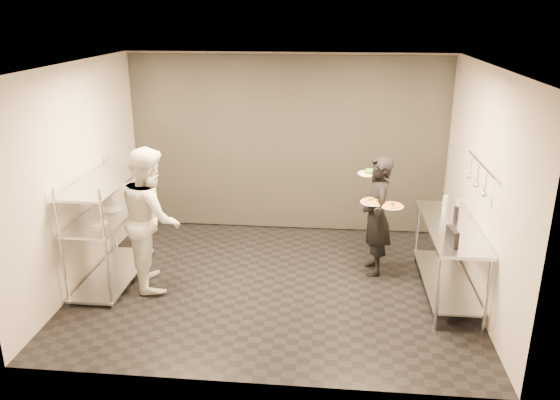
# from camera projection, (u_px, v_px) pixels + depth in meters

# --- Properties ---
(room_shell) EXTENTS (5.00, 4.00, 2.80)m
(room_shell) POSITION_uv_depth(u_px,v_px,m) (282.00, 158.00, 7.77)
(room_shell) COLOR black
(room_shell) RESTS_ON ground
(pass_rack) EXTENTS (0.60, 1.60, 1.50)m
(pass_rack) POSITION_uv_depth(u_px,v_px,m) (109.00, 224.00, 7.07)
(pass_rack) COLOR #BABDC1
(pass_rack) RESTS_ON ground
(prep_counter) EXTENTS (0.60, 1.80, 0.92)m
(prep_counter) POSITION_uv_depth(u_px,v_px,m) (449.00, 248.00, 6.72)
(prep_counter) COLOR #BABDC1
(prep_counter) RESTS_ON ground
(utensil_rail) EXTENTS (0.07, 1.20, 0.31)m
(utensil_rail) POSITION_uv_depth(u_px,v_px,m) (479.00, 177.00, 6.39)
(utensil_rail) COLOR #BABDC1
(utensil_rail) RESTS_ON room_shell
(waiter) EXTENTS (0.43, 0.62, 1.62)m
(waiter) POSITION_uv_depth(u_px,v_px,m) (377.00, 216.00, 7.23)
(waiter) COLOR black
(waiter) RESTS_ON ground
(chef) EXTENTS (0.97, 1.08, 1.82)m
(chef) POSITION_uv_depth(u_px,v_px,m) (151.00, 218.00, 6.90)
(chef) COLOR silver
(chef) RESTS_ON ground
(pizza_plate_near) EXTENTS (0.31, 0.31, 0.05)m
(pizza_plate_near) POSITION_uv_depth(u_px,v_px,m) (373.00, 201.00, 7.00)
(pizza_plate_near) COLOR white
(pizza_plate_near) RESTS_ON waiter
(pizza_plate_far) EXTENTS (0.30, 0.30, 0.05)m
(pizza_plate_far) POSITION_uv_depth(u_px,v_px,m) (392.00, 205.00, 6.91)
(pizza_plate_far) COLOR white
(pizza_plate_far) RESTS_ON waiter
(salad_plate) EXTENTS (0.31, 0.31, 0.07)m
(salad_plate) POSITION_uv_depth(u_px,v_px,m) (369.00, 172.00, 7.30)
(salad_plate) COLOR white
(salad_plate) RESTS_ON waiter
(pos_monitor) EXTENTS (0.10, 0.27, 0.19)m
(pos_monitor) POSITION_uv_depth(u_px,v_px,m) (452.00, 237.00, 6.04)
(pos_monitor) COLOR black
(pos_monitor) RESTS_ON prep_counter
(bottle_green) EXTENTS (0.07, 0.07, 0.24)m
(bottle_green) POSITION_uv_depth(u_px,v_px,m) (445.00, 204.00, 6.98)
(bottle_green) COLOR #8F9C8F
(bottle_green) RESTS_ON prep_counter
(bottle_clear) EXTENTS (0.06, 0.06, 0.21)m
(bottle_clear) POSITION_uv_depth(u_px,v_px,m) (459.00, 207.00, 6.92)
(bottle_clear) COLOR #8F9C8F
(bottle_clear) RESTS_ON prep_counter
(bottle_dark) EXTENTS (0.06, 0.06, 0.21)m
(bottle_dark) POSITION_uv_depth(u_px,v_px,m) (456.00, 215.00, 6.66)
(bottle_dark) COLOR black
(bottle_dark) RESTS_ON prep_counter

